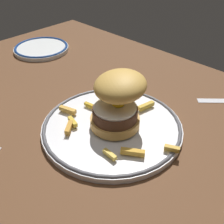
{
  "coord_description": "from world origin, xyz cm",
  "views": [
    {
      "loc": [
        28.81,
        -31.91,
        37.6
      ],
      "look_at": [
        -3.0,
        0.84,
        4.6
      ],
      "focal_mm": 44.66,
      "sensor_mm": 36.0,
      "label": 1
    }
  ],
  "objects": [
    {
      "name": "side_plate",
      "position": [
        -48.55,
        14.17,
        0.83
      ],
      "size": [
        17.8,
        17.8,
        1.6
      ],
      "color": "silver",
      "rests_on": "ground_plane"
    },
    {
      "name": "fries_pile",
      "position": [
        -3.71,
        1.36,
        2.06
      ],
      "size": [
        27.06,
        20.87,
        1.0
      ],
      "color": "gold",
      "rests_on": "dinner_plate"
    },
    {
      "name": "burger",
      "position": [
        -2.44,
        1.9,
        7.36
      ],
      "size": [
        13.25,
        13.54,
        11.6
      ],
      "color": "gold",
      "rests_on": "dinner_plate"
    },
    {
      "name": "ground_plane",
      "position": [
        0.0,
        0.0,
        -2.0
      ],
      "size": [
        132.71,
        83.93,
        4.0
      ],
      "primitive_type": "cube",
      "color": "brown"
    },
    {
      "name": "dinner_plate",
      "position": [
        -3.0,
        0.84,
        0.84
      ],
      "size": [
        29.41,
        29.41,
        1.6
      ],
      "color": "silver",
      "rests_on": "ground_plane"
    }
  ]
}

